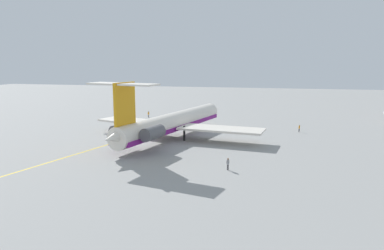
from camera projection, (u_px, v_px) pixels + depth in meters
The scene contains 7 objects.
ground at pixel (137, 143), 72.80m from camera, with size 314.48×314.48×0.00m, color gray.
main_jetliner at pixel (170, 123), 75.45m from camera, with size 42.57×38.00×12.52m.
ground_crew_near_nose at pixel (228, 163), 54.24m from camera, with size 0.31×0.39×1.83m.
ground_crew_near_tail at pixel (299, 127), 83.39m from camera, with size 0.36×0.29×1.69m.
ground_crew_portside at pixel (149, 114), 104.84m from camera, with size 0.28×0.41×1.77m.
safety_cone_nose at pixel (179, 118), 102.75m from camera, with size 0.40×0.40×0.55m, color #EA590F.
taxiway_centreline at pixel (136, 136), 79.02m from camera, with size 75.45×0.36×0.01m, color gold.
Camera 1 is at (66.67, 27.02, 15.99)m, focal length 34.32 mm.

